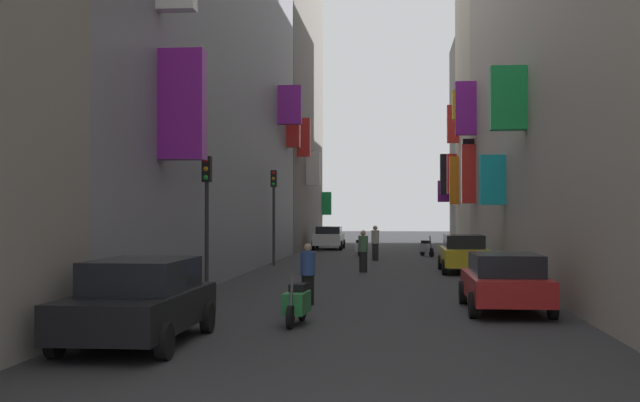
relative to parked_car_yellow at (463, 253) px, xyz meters
The scene contains 18 objects.
ground_plane 4.05m from the parked_car_yellow, 152.48° to the left, with size 140.00×140.00×0.00m, color #2D2D30.
building_left_mid_a 14.10m from the parked_car_yellow, 169.81° to the right, with size 7.16×30.71×17.31m.
building_left_mid_c 27.33m from the parked_car_yellow, 116.94° to the left, with size 6.89×18.34×21.66m.
building_right_mid_a 15.09m from the parked_car_yellow, 67.86° to the left, with size 7.11×5.61×20.34m.
building_right_mid_b 22.52m from the parked_car_yellow, 77.15° to the left, with size 6.77×11.68×21.83m.
building_right_mid_c 29.75m from the parked_car_yellow, 81.14° to the left, with size 7.05×6.39×14.95m.
parked_car_yellow is the anchor object (origin of this frame).
parked_car_white 21.11m from the parked_car_yellow, 109.48° to the left, with size 1.94×3.97×1.47m.
parked_car_black 19.71m from the parked_car_yellow, 111.53° to the right, with size 2.00×4.48×1.52m.
parked_car_red 12.79m from the parked_car_yellow, 90.18° to the right, with size 1.92×4.40×1.40m.
scooter_silver 11.93m from the parked_car_yellow, 94.90° to the left, with size 0.77×1.74×1.13m.
scooter_white 13.13m from the parked_car_yellow, 111.08° to the left, with size 0.51×1.84×1.13m.
scooter_green 16.24m from the parked_car_yellow, 106.93° to the right, with size 0.51×1.81×1.13m.
pedestrian_crossing 12.82m from the parked_car_yellow, 112.44° to the right, with size 0.50×0.50×1.58m.
pedestrian_near_left 3.97m from the parked_car_yellow, behind, with size 0.53×0.53×1.67m.
pedestrian_near_right 8.56m from the parked_car_yellow, 115.60° to the left, with size 0.53×0.53×1.73m.
traffic_light_near_corner 12.59m from the parked_car_yellow, 130.78° to the right, with size 0.26×0.34×4.01m.
traffic_light_far_corner 9.12m from the parked_car_yellow, 156.59° to the left, with size 0.26×0.34×4.28m.
Camera 1 is at (0.92, -4.47, 2.37)m, focal length 45.68 mm.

